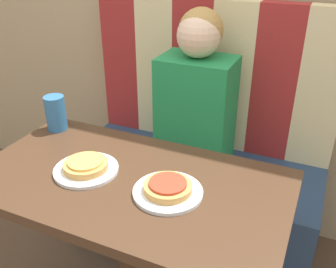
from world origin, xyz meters
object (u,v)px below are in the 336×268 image
(pizza_right, at_px, (168,187))
(pizza_left, at_px, (86,165))
(plate_right, at_px, (168,192))
(person, at_px, (197,94))
(drinking_cup, at_px, (56,113))
(plate_left, at_px, (86,170))

(pizza_right, bearing_deg, pizza_left, 180.00)
(plate_right, distance_m, pizza_left, 0.29)
(plate_right, xyz_separation_m, pizza_left, (-0.29, -0.00, 0.02))
(person, bearing_deg, pizza_left, -102.94)
(pizza_left, xyz_separation_m, drinking_cup, (-0.28, 0.21, 0.04))
(plate_left, distance_m, plate_right, 0.29)
(person, bearing_deg, drinking_cup, -135.07)
(plate_right, height_order, pizza_right, pizza_right)
(pizza_left, bearing_deg, person, 77.06)
(pizza_left, relative_size, pizza_right, 1.00)
(plate_left, xyz_separation_m, pizza_left, (0.00, -0.00, 0.02))
(person, bearing_deg, plate_left, -102.94)
(plate_right, bearing_deg, pizza_left, -180.00)
(pizza_left, bearing_deg, pizza_right, 0.00)
(person, bearing_deg, pizza_right, -77.06)
(pizza_left, relative_size, drinking_cup, 1.05)
(pizza_right, xyz_separation_m, drinking_cup, (-0.57, 0.21, 0.04))
(plate_left, distance_m, pizza_left, 0.02)
(pizza_left, bearing_deg, plate_right, 0.00)
(person, xyz_separation_m, pizza_left, (-0.15, -0.63, -0.04))
(person, relative_size, drinking_cup, 5.15)
(person, height_order, drinking_cup, person)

